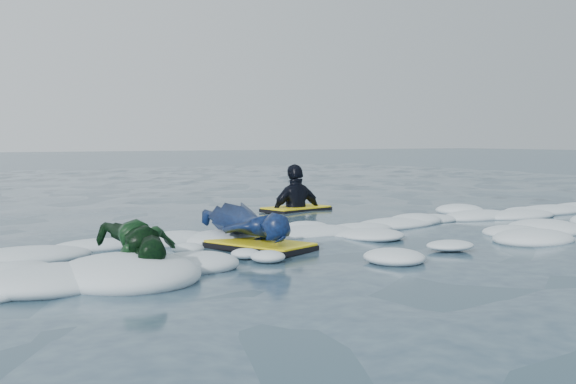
{
  "coord_description": "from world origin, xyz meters",
  "views": [
    {
      "loc": [
        -4.38,
        -5.59,
        1.12
      ],
      "look_at": [
        -0.09,
        1.6,
        0.51
      ],
      "focal_mm": 45.0,
      "sensor_mm": 36.0,
      "label": 1
    }
  ],
  "objects": [
    {
      "name": "ground",
      "position": [
        0.0,
        0.0,
        0.0
      ],
      "size": [
        120.0,
        120.0,
        0.0
      ],
      "primitive_type": "plane",
      "color": "#1D2F46",
      "rests_on": "ground"
    },
    {
      "name": "foam_band",
      "position": [
        0.0,
        1.03,
        0.0
      ],
      "size": [
        12.0,
        3.1,
        0.3
      ],
      "primitive_type": null,
      "color": "silver",
      "rests_on": "ground"
    },
    {
      "name": "prone_woman_unit",
      "position": [
        -0.91,
        1.01,
        0.22
      ],
      "size": [
        0.95,
        1.7,
        0.43
      ],
      "rotation": [
        0.0,
        0.0,
        1.94
      ],
      "color": "black",
      "rests_on": "ground"
    },
    {
      "name": "prone_child_unit",
      "position": [
        -2.38,
        0.14,
        0.23
      ],
      "size": [
        0.69,
        1.22,
        0.45
      ],
      "rotation": [
        0.0,
        0.0,
        1.79
      ],
      "color": "black",
      "rests_on": "ground"
    },
    {
      "name": "waiting_rider_unit",
      "position": [
        1.41,
        3.87,
        -0.05
      ],
      "size": [
        1.16,
        0.8,
        1.59
      ],
      "rotation": [
        0.0,
        0.0,
        0.22
      ],
      "color": "black",
      "rests_on": "ground"
    }
  ]
}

